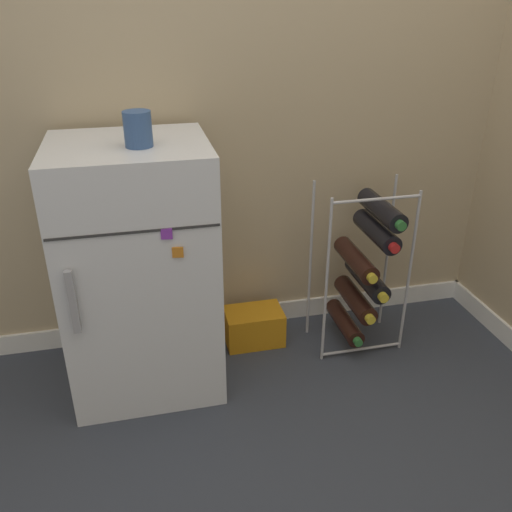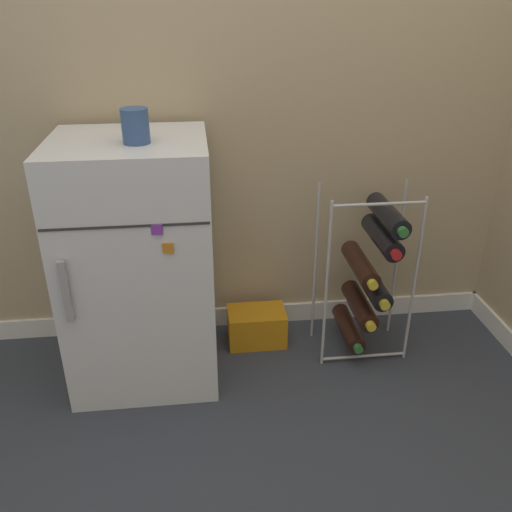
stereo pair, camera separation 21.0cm
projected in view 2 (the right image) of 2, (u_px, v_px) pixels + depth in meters
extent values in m
plane|color=#333842|center=(287.00, 413.00, 2.01)|extent=(14.00, 14.00, 0.00)
cube|color=tan|center=(267.00, 36.00, 2.03)|extent=(7.06, 0.06, 2.50)
cube|color=white|center=(266.00, 314.00, 2.53)|extent=(7.06, 0.01, 0.09)
cube|color=silver|center=(139.00, 264.00, 2.04)|extent=(0.54, 0.49, 0.95)
cube|color=#2D2D2D|center=(125.00, 227.00, 1.70)|extent=(0.53, 0.00, 0.01)
cube|color=#9E9EA3|center=(66.00, 292.00, 1.76)|extent=(0.02, 0.02, 0.22)
cube|color=orange|center=(168.00, 248.00, 1.75)|extent=(0.04, 0.01, 0.04)
cube|color=purple|center=(157.00, 230.00, 1.72)|extent=(0.04, 0.01, 0.04)
cylinder|color=#B2B2B7|center=(326.00, 288.00, 2.11)|extent=(0.01, 0.01, 0.72)
cylinder|color=#B2B2B7|center=(414.00, 283.00, 2.15)|extent=(0.01, 0.01, 0.72)
cylinder|color=#B2B2B7|center=(315.00, 264.00, 2.29)|extent=(0.01, 0.01, 0.72)
cylinder|color=#B2B2B7|center=(397.00, 260.00, 2.33)|extent=(0.01, 0.01, 0.72)
cylinder|color=#B2B2B7|center=(363.00, 356.00, 2.28)|extent=(0.36, 0.01, 0.01)
cylinder|color=#B2B2B7|center=(380.00, 204.00, 1.98)|extent=(0.36, 0.01, 0.01)
cylinder|color=black|center=(348.00, 328.00, 2.33)|extent=(0.07, 0.28, 0.07)
cylinder|color=#2D7033|center=(358.00, 349.00, 2.20)|extent=(0.04, 0.02, 0.04)
cylinder|color=black|center=(359.00, 305.00, 2.29)|extent=(0.08, 0.30, 0.08)
cylinder|color=gold|center=(371.00, 326.00, 2.15)|extent=(0.04, 0.02, 0.04)
cylinder|color=black|center=(372.00, 285.00, 2.25)|extent=(0.08, 0.30, 0.08)
cylinder|color=gold|center=(385.00, 305.00, 2.11)|extent=(0.04, 0.02, 0.04)
cylinder|color=black|center=(360.00, 265.00, 2.20)|extent=(0.08, 0.31, 0.08)
cylinder|color=gold|center=(373.00, 285.00, 2.05)|extent=(0.04, 0.02, 0.04)
cylinder|color=black|center=(382.00, 237.00, 2.16)|extent=(0.08, 0.30, 0.08)
cylinder|color=red|center=(396.00, 255.00, 2.01)|extent=(0.04, 0.02, 0.04)
cylinder|color=black|center=(388.00, 215.00, 2.12)|extent=(0.08, 0.31, 0.08)
cylinder|color=#2D7033|center=(403.00, 232.00, 1.97)|extent=(0.04, 0.02, 0.04)
cube|color=orange|center=(257.00, 326.00, 2.38)|extent=(0.25, 0.17, 0.15)
cylinder|color=#335184|center=(135.00, 126.00, 1.76)|extent=(0.09, 0.09, 0.11)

